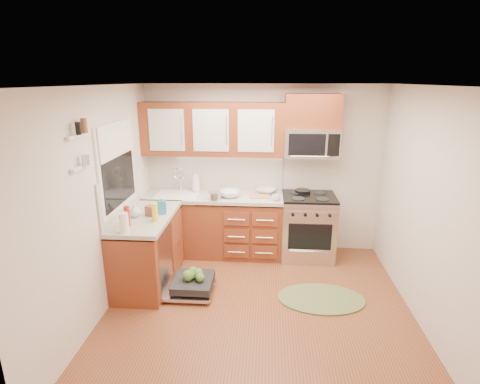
# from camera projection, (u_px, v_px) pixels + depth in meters

# --- Properties ---
(floor) EXTENTS (3.50, 3.50, 0.00)m
(floor) POSITION_uv_depth(u_px,v_px,m) (258.00, 309.00, 4.34)
(floor) COLOR brown
(floor) RESTS_ON ground
(ceiling) EXTENTS (3.50, 3.50, 0.00)m
(ceiling) POSITION_uv_depth(u_px,v_px,m) (262.00, 85.00, 3.61)
(ceiling) COLOR white
(ceiling) RESTS_ON ground
(wall_back) EXTENTS (3.50, 0.04, 2.50)m
(wall_back) POSITION_uv_depth(u_px,v_px,m) (263.00, 170.00, 5.65)
(wall_back) COLOR beige
(wall_back) RESTS_ON ground
(wall_front) EXTENTS (3.50, 0.04, 2.50)m
(wall_front) POSITION_uv_depth(u_px,v_px,m) (253.00, 301.00, 2.31)
(wall_front) COLOR beige
(wall_front) RESTS_ON ground
(wall_left) EXTENTS (0.04, 3.50, 2.50)m
(wall_left) POSITION_uv_depth(u_px,v_px,m) (101.00, 204.00, 4.10)
(wall_left) COLOR beige
(wall_left) RESTS_ON ground
(wall_right) EXTENTS (0.04, 3.50, 2.50)m
(wall_right) POSITION_uv_depth(u_px,v_px,m) (430.00, 212.00, 3.85)
(wall_right) COLOR beige
(wall_right) RESTS_ON ground
(base_cabinet_back) EXTENTS (2.05, 0.60, 0.85)m
(base_cabinet_back) POSITION_uv_depth(u_px,v_px,m) (214.00, 226.00, 5.65)
(base_cabinet_back) COLOR brown
(base_cabinet_back) RESTS_ON ground
(base_cabinet_left) EXTENTS (0.60, 1.25, 0.85)m
(base_cabinet_left) POSITION_uv_depth(u_px,v_px,m) (148.00, 252.00, 4.82)
(base_cabinet_left) COLOR brown
(base_cabinet_left) RESTS_ON ground
(countertop_back) EXTENTS (2.07, 0.64, 0.05)m
(countertop_back) POSITION_uv_depth(u_px,v_px,m) (213.00, 197.00, 5.50)
(countertop_back) COLOR #B6B2A7
(countertop_back) RESTS_ON base_cabinet_back
(countertop_left) EXTENTS (0.64, 1.27, 0.05)m
(countertop_left) POSITION_uv_depth(u_px,v_px,m) (146.00, 217.00, 4.68)
(countertop_left) COLOR #B6B2A7
(countertop_left) RESTS_ON base_cabinet_left
(backsplash_back) EXTENTS (2.05, 0.02, 0.57)m
(backsplash_back) POSITION_uv_depth(u_px,v_px,m) (215.00, 171.00, 5.70)
(backsplash_back) COLOR beige
(backsplash_back) RESTS_ON ground
(backsplash_left) EXTENTS (0.02, 1.25, 0.57)m
(backsplash_left) POSITION_uv_depth(u_px,v_px,m) (120.00, 193.00, 4.61)
(backsplash_left) COLOR beige
(backsplash_left) RESTS_ON ground
(upper_cabinets) EXTENTS (2.05, 0.35, 0.75)m
(upper_cabinets) POSITION_uv_depth(u_px,v_px,m) (213.00, 129.00, 5.35)
(upper_cabinets) COLOR brown
(upper_cabinets) RESTS_ON ground
(cabinet_over_mw) EXTENTS (0.76, 0.35, 0.47)m
(cabinet_over_mw) POSITION_uv_depth(u_px,v_px,m) (313.00, 111.00, 5.17)
(cabinet_over_mw) COLOR brown
(cabinet_over_mw) RESTS_ON ground
(range) EXTENTS (0.76, 0.64, 0.95)m
(range) POSITION_uv_depth(u_px,v_px,m) (308.00, 226.00, 5.52)
(range) COLOR silver
(range) RESTS_ON ground
(microwave) EXTENTS (0.76, 0.38, 0.40)m
(microwave) POSITION_uv_depth(u_px,v_px,m) (311.00, 143.00, 5.28)
(microwave) COLOR silver
(microwave) RESTS_ON ground
(sink) EXTENTS (0.62, 0.50, 0.26)m
(sink) POSITION_uv_depth(u_px,v_px,m) (178.00, 203.00, 5.55)
(sink) COLOR white
(sink) RESTS_ON ground
(dishwasher) EXTENTS (0.70, 0.60, 0.20)m
(dishwasher) POSITION_uv_depth(u_px,v_px,m) (190.00, 285.00, 4.66)
(dishwasher) COLOR silver
(dishwasher) RESTS_ON ground
(window) EXTENTS (0.03, 1.05, 1.05)m
(window) POSITION_uv_depth(u_px,v_px,m) (117.00, 167.00, 4.49)
(window) COLOR white
(window) RESTS_ON ground
(window_blind) EXTENTS (0.02, 0.96, 0.40)m
(window_blind) POSITION_uv_depth(u_px,v_px,m) (116.00, 139.00, 4.39)
(window_blind) COLOR white
(window_blind) RESTS_ON ground
(shelf_upper) EXTENTS (0.04, 0.40, 0.03)m
(shelf_upper) POSITION_uv_depth(u_px,v_px,m) (79.00, 135.00, 3.53)
(shelf_upper) COLOR white
(shelf_upper) RESTS_ON ground
(shelf_lower) EXTENTS (0.04, 0.40, 0.03)m
(shelf_lower) POSITION_uv_depth(u_px,v_px,m) (82.00, 166.00, 3.62)
(shelf_lower) COLOR white
(shelf_lower) RESTS_ON ground
(rug) EXTENTS (1.16, 0.87, 0.02)m
(rug) POSITION_uv_depth(u_px,v_px,m) (321.00, 299.00, 4.53)
(rug) COLOR #647141
(rug) RESTS_ON ground
(skillet) EXTENTS (0.29, 0.29, 0.04)m
(skillet) POSITION_uv_depth(u_px,v_px,m) (303.00, 191.00, 5.52)
(skillet) COLOR black
(skillet) RESTS_ON range
(stock_pot) EXTENTS (0.22, 0.22, 0.11)m
(stock_pot) POSITION_uv_depth(u_px,v_px,m) (215.00, 196.00, 5.27)
(stock_pot) COLOR silver
(stock_pot) RESTS_ON countertop_back
(cutting_board) EXTENTS (0.30, 0.20, 0.02)m
(cutting_board) POSITION_uv_depth(u_px,v_px,m) (259.00, 196.00, 5.40)
(cutting_board) COLOR #A18249
(cutting_board) RESTS_ON countertop_back
(canister) EXTENTS (0.10, 0.10, 0.14)m
(canister) POSITION_uv_depth(u_px,v_px,m) (222.00, 190.00, 5.52)
(canister) COLOR silver
(canister) RESTS_ON countertop_back
(paper_towel_roll) EXTENTS (0.13, 0.13, 0.23)m
(paper_towel_roll) POSITION_uv_depth(u_px,v_px,m) (124.00, 223.00, 4.13)
(paper_towel_roll) COLOR white
(paper_towel_roll) RESTS_ON countertop_left
(mustard_bottle) EXTENTS (0.09, 0.09, 0.22)m
(mustard_bottle) POSITION_uv_depth(u_px,v_px,m) (155.00, 212.00, 4.45)
(mustard_bottle) COLOR yellow
(mustard_bottle) RESTS_ON countertop_left
(red_bottle) EXTENTS (0.08, 0.08, 0.24)m
(red_bottle) POSITION_uv_depth(u_px,v_px,m) (127.00, 216.00, 4.31)
(red_bottle) COLOR #AC1E0E
(red_bottle) RESTS_ON countertop_left
(wooden_box) EXTENTS (0.15, 0.12, 0.13)m
(wooden_box) POSITION_uv_depth(u_px,v_px,m) (151.00, 211.00, 4.65)
(wooden_box) COLOR brown
(wooden_box) RESTS_ON countertop_left
(blue_carton) EXTENTS (0.13, 0.10, 0.18)m
(blue_carton) POSITION_uv_depth(u_px,v_px,m) (161.00, 208.00, 4.70)
(blue_carton) COLOR teal
(blue_carton) RESTS_ON countertop_left
(bowl_a) EXTENTS (0.35, 0.35, 0.07)m
(bowl_a) POSITION_uv_depth(u_px,v_px,m) (266.00, 191.00, 5.58)
(bowl_a) COLOR #999999
(bowl_a) RESTS_ON countertop_back
(bowl_b) EXTENTS (0.31, 0.31, 0.09)m
(bowl_b) POSITION_uv_depth(u_px,v_px,m) (230.00, 194.00, 5.40)
(bowl_b) COLOR #999999
(bowl_b) RESTS_ON countertop_back
(cup) EXTENTS (0.14, 0.14, 0.09)m
(cup) POSITION_uv_depth(u_px,v_px,m) (276.00, 198.00, 5.24)
(cup) COLOR #999999
(cup) RESTS_ON countertop_back
(soap_bottle_a) EXTENTS (0.17, 0.17, 0.34)m
(soap_bottle_a) POSITION_uv_depth(u_px,v_px,m) (196.00, 181.00, 5.61)
(soap_bottle_a) COLOR #999999
(soap_bottle_a) RESTS_ON countertop_back
(soap_bottle_b) EXTENTS (0.12, 0.12, 0.20)m
(soap_bottle_b) POSITION_uv_depth(u_px,v_px,m) (162.00, 205.00, 4.74)
(soap_bottle_b) COLOR #999999
(soap_bottle_b) RESTS_ON countertop_left
(soap_bottle_c) EXTENTS (0.17, 0.17, 0.18)m
(soap_bottle_c) POSITION_uv_depth(u_px,v_px,m) (135.00, 210.00, 4.60)
(soap_bottle_c) COLOR #999999
(soap_bottle_c) RESTS_ON countertop_left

